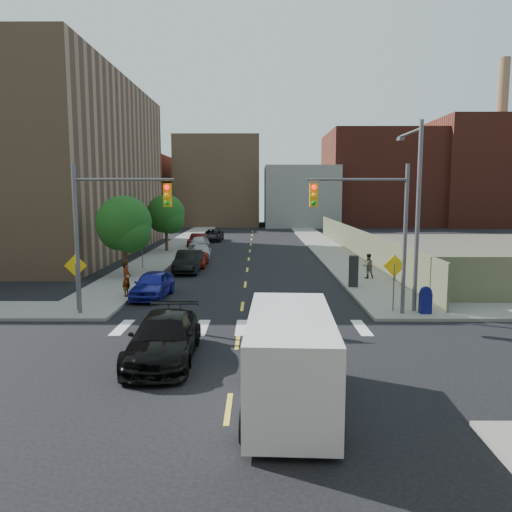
{
  "coord_description": "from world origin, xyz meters",
  "views": [
    {
      "loc": [
        0.78,
        -16.66,
        5.73
      ],
      "look_at": [
        0.68,
        12.45,
        2.0
      ],
      "focal_mm": 35.0,
      "sensor_mm": 36.0,
      "label": 1
    }
  ],
  "objects_px": {
    "parked_car_blue": "(153,285)",
    "parked_car_white": "(199,243)",
    "cargo_van": "(290,357)",
    "parked_car_maroon": "(198,240)",
    "payphone": "(354,271)",
    "pedestrian_east": "(368,266)",
    "pedestrian_west": "(127,279)",
    "parked_car_red": "(194,259)",
    "mailbox": "(425,300)",
    "parked_car_silver": "(201,251)",
    "black_sedan": "(164,338)",
    "parked_car_black": "(189,261)",
    "parked_car_grey": "(212,235)"
  },
  "relations": [
    {
      "from": "parked_car_silver",
      "to": "parked_car_maroon",
      "type": "distance_m",
      "value": 8.71
    },
    {
      "from": "parked_car_red",
      "to": "parked_car_white",
      "type": "relative_size",
      "value": 1.1
    },
    {
      "from": "parked_car_black",
      "to": "parked_car_white",
      "type": "bearing_deg",
      "value": 94.95
    },
    {
      "from": "parked_car_maroon",
      "to": "cargo_van",
      "type": "distance_m",
      "value": 39.88
    },
    {
      "from": "parked_car_grey",
      "to": "payphone",
      "type": "bearing_deg",
      "value": -66.86
    },
    {
      "from": "parked_car_maroon",
      "to": "parked_car_black",
      "type": "bearing_deg",
      "value": -80.68
    },
    {
      "from": "parked_car_red",
      "to": "parked_car_maroon",
      "type": "height_order",
      "value": "parked_car_maroon"
    },
    {
      "from": "parked_car_white",
      "to": "pedestrian_west",
      "type": "bearing_deg",
      "value": -88.66
    },
    {
      "from": "parked_car_maroon",
      "to": "parked_car_grey",
      "type": "xyz_separation_m",
      "value": [
        0.91,
        6.55,
        -0.02
      ]
    },
    {
      "from": "payphone",
      "to": "pedestrian_west",
      "type": "bearing_deg",
      "value": -159.18
    },
    {
      "from": "parked_car_black",
      "to": "pedestrian_east",
      "type": "xyz_separation_m",
      "value": [
        12.17,
        -3.31,
        0.18
      ]
    },
    {
      "from": "parked_car_blue",
      "to": "parked_car_maroon",
      "type": "xyz_separation_m",
      "value": [
        -0.54,
        25.38,
        -0.02
      ]
    },
    {
      "from": "cargo_van",
      "to": "pedestrian_east",
      "type": "height_order",
      "value": "cargo_van"
    },
    {
      "from": "parked_car_blue",
      "to": "parked_car_black",
      "type": "xyz_separation_m",
      "value": [
        0.76,
        8.76,
        0.05
      ]
    },
    {
      "from": "parked_car_black",
      "to": "payphone",
      "type": "height_order",
      "value": "payphone"
    },
    {
      "from": "parked_car_black",
      "to": "parked_car_silver",
      "type": "bearing_deg",
      "value": 91.2
    },
    {
      "from": "parked_car_grey",
      "to": "black_sedan",
      "type": "distance_m",
      "value": 42.2
    },
    {
      "from": "cargo_van",
      "to": "parked_car_maroon",
      "type": "bearing_deg",
      "value": 102.88
    },
    {
      "from": "black_sedan",
      "to": "payphone",
      "type": "relative_size",
      "value": 2.9
    },
    {
      "from": "mailbox",
      "to": "pedestrian_east",
      "type": "xyz_separation_m",
      "value": [
        -0.58,
        9.54,
        0.19
      ]
    },
    {
      "from": "parked_car_grey",
      "to": "black_sedan",
      "type": "bearing_deg",
      "value": -84.53
    },
    {
      "from": "payphone",
      "to": "pedestrian_west",
      "type": "height_order",
      "value": "pedestrian_west"
    },
    {
      "from": "cargo_van",
      "to": "mailbox",
      "type": "relative_size",
      "value": 4.55
    },
    {
      "from": "parked_car_maroon",
      "to": "parked_car_silver",
      "type": "bearing_deg",
      "value": -76.57
    },
    {
      "from": "parked_car_blue",
      "to": "cargo_van",
      "type": "bearing_deg",
      "value": -60.75
    },
    {
      "from": "parked_car_blue",
      "to": "parked_car_white",
      "type": "distance_m",
      "value": 23.31
    },
    {
      "from": "parked_car_red",
      "to": "parked_car_maroon",
      "type": "xyz_separation_m",
      "value": [
        -1.3,
        13.78,
        0.09
      ]
    },
    {
      "from": "parked_car_white",
      "to": "mailbox",
      "type": "distance_m",
      "value": 30.63
    },
    {
      "from": "parked_car_black",
      "to": "black_sedan",
      "type": "distance_m",
      "value": 19.05
    },
    {
      "from": "parked_car_blue",
      "to": "payphone",
      "type": "relative_size",
      "value": 2.31
    },
    {
      "from": "parked_car_blue",
      "to": "black_sedan",
      "type": "bearing_deg",
      "value": -72.32
    },
    {
      "from": "parked_car_red",
      "to": "payphone",
      "type": "height_order",
      "value": "payphone"
    },
    {
      "from": "parked_car_red",
      "to": "pedestrian_east",
      "type": "distance_m",
      "value": 13.65
    },
    {
      "from": "cargo_van",
      "to": "payphone",
      "type": "distance_m",
      "value": 17.06
    },
    {
      "from": "parked_car_silver",
      "to": "black_sedan",
      "type": "height_order",
      "value": "black_sedan"
    },
    {
      "from": "parked_car_blue",
      "to": "pedestrian_east",
      "type": "xyz_separation_m",
      "value": [
        12.93,
        5.45,
        0.23
      ]
    },
    {
      "from": "parked_car_maroon",
      "to": "pedestrian_west",
      "type": "xyz_separation_m",
      "value": [
        -0.8,
        -25.62,
        0.38
      ]
    },
    {
      "from": "parked_car_maroon",
      "to": "mailbox",
      "type": "bearing_deg",
      "value": -59.65
    },
    {
      "from": "parked_car_silver",
      "to": "pedestrian_west",
      "type": "height_order",
      "value": "pedestrian_west"
    },
    {
      "from": "parked_car_black",
      "to": "pedestrian_east",
      "type": "relative_size",
      "value": 2.94
    },
    {
      "from": "parked_car_grey",
      "to": "black_sedan",
      "type": "relative_size",
      "value": 0.92
    },
    {
      "from": "parked_car_red",
      "to": "black_sedan",
      "type": "height_order",
      "value": "black_sedan"
    },
    {
      "from": "payphone",
      "to": "pedestrian_west",
      "type": "relative_size",
      "value": 0.99
    },
    {
      "from": "parked_car_silver",
      "to": "black_sedan",
      "type": "bearing_deg",
      "value": -89.98
    },
    {
      "from": "pedestrian_east",
      "to": "payphone",
      "type": "bearing_deg",
      "value": 48.97
    },
    {
      "from": "parked_car_blue",
      "to": "parked_car_maroon",
      "type": "distance_m",
      "value": 25.39
    },
    {
      "from": "mailbox",
      "to": "payphone",
      "type": "relative_size",
      "value": 0.68
    },
    {
      "from": "payphone",
      "to": "pedestrian_east",
      "type": "distance_m",
      "value": 3.3
    },
    {
      "from": "parked_car_grey",
      "to": "pedestrian_east",
      "type": "height_order",
      "value": "pedestrian_east"
    },
    {
      "from": "parked_car_red",
      "to": "mailbox",
      "type": "distance_m",
      "value": 20.22
    }
  ]
}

